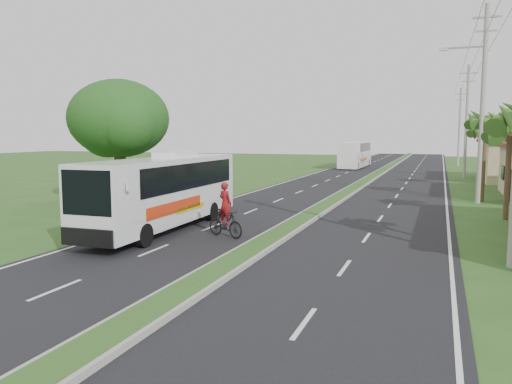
% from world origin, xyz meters
% --- Properties ---
extents(ground, '(180.00, 180.00, 0.00)m').
position_xyz_m(ground, '(0.00, 0.00, 0.00)').
color(ground, '#2C4D1C').
rests_on(ground, ground).
extents(road_asphalt, '(14.00, 160.00, 0.02)m').
position_xyz_m(road_asphalt, '(0.00, 20.00, 0.01)').
color(road_asphalt, black).
rests_on(road_asphalt, ground).
extents(median_strip, '(1.20, 160.00, 0.18)m').
position_xyz_m(median_strip, '(0.00, 20.00, 0.10)').
color(median_strip, gray).
rests_on(median_strip, ground).
extents(lane_edge_left, '(0.12, 160.00, 0.01)m').
position_xyz_m(lane_edge_left, '(-6.70, 20.00, 0.00)').
color(lane_edge_left, silver).
rests_on(lane_edge_left, ground).
extents(lane_edge_right, '(0.12, 160.00, 0.01)m').
position_xyz_m(lane_edge_right, '(6.70, 20.00, 0.00)').
color(lane_edge_right, silver).
rests_on(lane_edge_right, ground).
extents(palm_verge_b, '(2.40, 2.40, 5.05)m').
position_xyz_m(palm_verge_b, '(9.40, 12.00, 4.36)').
color(palm_verge_b, '#473321').
rests_on(palm_verge_b, ground).
extents(palm_verge_c, '(2.40, 2.40, 5.85)m').
position_xyz_m(palm_verge_c, '(8.80, 19.00, 5.12)').
color(palm_verge_c, '#473321').
rests_on(palm_verge_c, ground).
extents(palm_verge_d, '(2.40, 2.40, 5.25)m').
position_xyz_m(palm_verge_d, '(9.30, 28.00, 4.55)').
color(palm_verge_d, '#473321').
rests_on(palm_verge_d, ground).
extents(shade_tree, '(6.30, 6.00, 7.54)m').
position_xyz_m(shade_tree, '(-12.11, 10.02, 5.03)').
color(shade_tree, '#473321').
rests_on(shade_tree, ground).
extents(utility_pole_b, '(3.20, 0.28, 12.00)m').
position_xyz_m(utility_pole_b, '(8.47, 18.00, 6.26)').
color(utility_pole_b, gray).
rests_on(utility_pole_b, ground).
extents(utility_pole_c, '(1.60, 0.28, 11.00)m').
position_xyz_m(utility_pole_c, '(8.50, 38.00, 5.67)').
color(utility_pole_c, gray).
rests_on(utility_pole_c, ground).
extents(utility_pole_d, '(1.60, 0.28, 10.50)m').
position_xyz_m(utility_pole_d, '(8.50, 58.00, 5.42)').
color(utility_pole_d, gray).
rests_on(utility_pole_d, ground).
extents(coach_bus_main, '(2.47, 10.75, 3.46)m').
position_xyz_m(coach_bus_main, '(-5.20, 3.74, 1.90)').
color(coach_bus_main, silver).
rests_on(coach_bus_main, ground).
extents(coach_bus_far, '(2.58, 11.28, 3.28)m').
position_xyz_m(coach_bus_far, '(-4.13, 49.71, 1.86)').
color(coach_bus_far, white).
rests_on(coach_bus_far, ground).
extents(motorcyclist, '(1.98, 1.21, 2.30)m').
position_xyz_m(motorcyclist, '(-2.00, 3.10, 0.82)').
color(motorcyclist, black).
rests_on(motorcyclist, ground).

